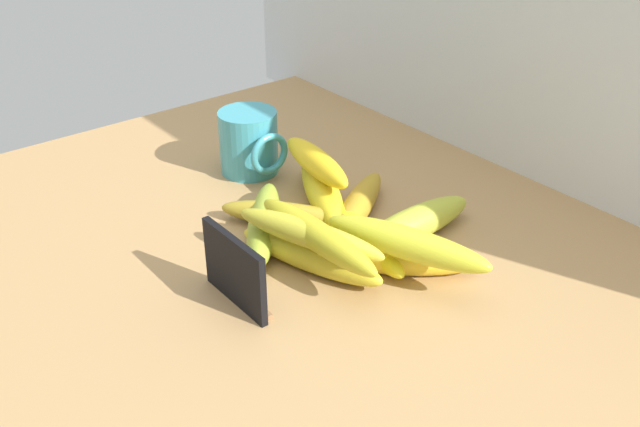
# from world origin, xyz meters

# --- Properties ---
(counter_top) EXTENTS (1.10, 0.76, 0.03)m
(counter_top) POSITION_xyz_m (0.00, 0.00, 0.01)
(counter_top) COLOR #AA8252
(counter_top) RESTS_ON ground
(chalkboard_sign) EXTENTS (0.11, 0.02, 0.08)m
(chalkboard_sign) POSITION_xyz_m (0.00, -0.11, 0.07)
(chalkboard_sign) COLOR black
(chalkboard_sign) RESTS_ON counter_top
(coffee_mug) EXTENTS (0.10, 0.09, 0.09)m
(coffee_mug) POSITION_xyz_m (-0.26, 0.08, 0.08)
(coffee_mug) COLOR teal
(coffee_mug) RESTS_ON counter_top
(banana_0) EXTENTS (0.04, 0.19, 0.04)m
(banana_0) POSITION_xyz_m (0.03, 0.13, 0.05)
(banana_0) COLOR gold
(banana_0) RESTS_ON counter_top
(banana_1) EXTENTS (0.18, 0.16, 0.04)m
(banana_1) POSITION_xyz_m (-0.09, -0.01, 0.05)
(banana_1) COLOR #99AC32
(banana_1) RESTS_ON counter_top
(banana_2) EXTENTS (0.20, 0.13, 0.04)m
(banana_2) POSITION_xyz_m (-0.11, 0.10, 0.05)
(banana_2) COLOR yellow
(banana_2) RESTS_ON counter_top
(banana_3) EXTENTS (0.13, 0.18, 0.04)m
(banana_3) POSITION_xyz_m (-0.05, 0.11, 0.05)
(banana_3) COLOR #B28A22
(banana_3) RESTS_ON counter_top
(banana_4) EXTENTS (0.20, 0.08, 0.04)m
(banana_4) POSITION_xyz_m (-0.00, 0.06, 0.05)
(banana_4) COLOR yellow
(banana_4) RESTS_ON counter_top
(banana_5) EXTENTS (0.14, 0.12, 0.03)m
(banana_5) POSITION_xyz_m (0.04, 0.07, 0.05)
(banana_5) COLOR #A77C1A
(banana_5) RESTS_ON counter_top
(banana_6) EXTENTS (0.20, 0.09, 0.04)m
(banana_6) POSITION_xyz_m (0.00, -0.01, 0.05)
(banana_6) COLOR gold
(banana_6) RESTS_ON counter_top
(banana_7) EXTENTS (0.17, 0.14, 0.03)m
(banana_7) POSITION_xyz_m (-0.09, 0.03, 0.05)
(banana_7) COLOR #AA9027
(banana_7) RESTS_ON counter_top
(banana_8) EXTENTS (0.14, 0.15, 0.03)m
(banana_8) POSITION_xyz_m (0.08, 0.07, 0.05)
(banana_8) COLOR yellow
(banana_8) RESTS_ON counter_top
(banana_9) EXTENTS (0.20, 0.03, 0.03)m
(banana_9) POSITION_xyz_m (0.01, -0.01, 0.08)
(banana_9) COLOR gold
(banana_9) RESTS_ON banana_6
(banana_10) EXTENTS (0.16, 0.06, 0.04)m
(banana_10) POSITION_xyz_m (-0.12, 0.09, 0.09)
(banana_10) COLOR yellow
(banana_10) RESTS_ON banana_2
(banana_11) EXTENTS (0.20, 0.10, 0.04)m
(banana_11) POSITION_xyz_m (0.09, 0.06, 0.08)
(banana_11) COLOR gold
(banana_11) RESTS_ON banana_8
(banana_12) EXTENTS (0.19, 0.10, 0.03)m
(banana_12) POSITION_xyz_m (0.01, -0.02, 0.08)
(banana_12) COLOR gold
(banana_12) RESTS_ON banana_6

